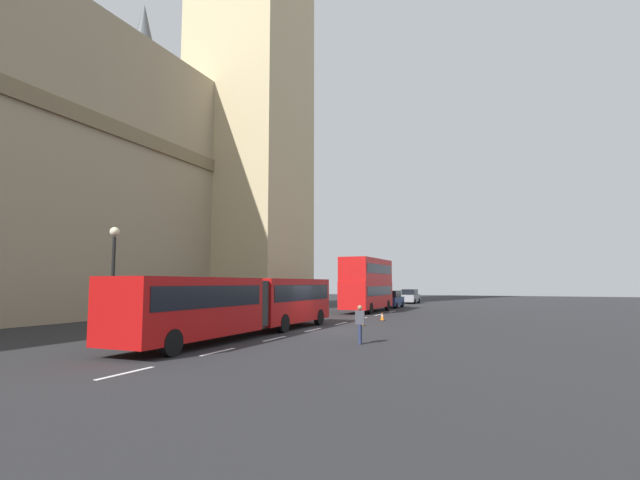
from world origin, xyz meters
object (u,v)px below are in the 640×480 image
(double_decker_bus, at_px, (367,283))
(sedan_lead, at_px, (392,299))
(articulated_bus, at_px, (245,301))
(sedan_trailing, at_px, (410,296))
(traffic_cone_west, at_px, (362,321))
(street_lamp, at_px, (113,274))
(traffic_cone_middle, at_px, (382,316))
(pedestrian_near_cones, at_px, (360,323))

(double_decker_bus, xyz_separation_m, sedan_lead, (8.11, -0.26, -1.79))
(articulated_bus, xyz_separation_m, sedan_trailing, (40.75, 0.13, -0.83))
(double_decker_bus, relative_size, sedan_trailing, 2.06)
(traffic_cone_west, relative_size, street_lamp, 0.11)
(traffic_cone_west, distance_m, traffic_cone_middle, 4.39)
(sedan_lead, bearing_deg, sedan_trailing, 1.93)
(sedan_lead, bearing_deg, articulated_bus, 179.49)
(articulated_bus, distance_m, traffic_cone_west, 8.65)
(sedan_lead, xyz_separation_m, sedan_trailing, (11.54, 0.39, 0.00))
(traffic_cone_middle, bearing_deg, sedan_lead, 11.87)
(double_decker_bus, distance_m, traffic_cone_middle, 10.13)
(sedan_lead, height_order, sedan_trailing, same)
(articulated_bus, xyz_separation_m, street_lamp, (-4.30, 4.51, 1.31))
(pedestrian_near_cones, bearing_deg, traffic_cone_middle, 10.98)
(sedan_trailing, bearing_deg, street_lamp, 174.45)
(double_decker_bus, relative_size, sedan_lead, 2.06)
(sedan_trailing, height_order, street_lamp, street_lamp)
(sedan_lead, bearing_deg, pedestrian_near_cones, -168.51)
(articulated_bus, height_order, sedan_trailing, articulated_bus)
(articulated_bus, relative_size, sedan_lead, 3.80)
(double_decker_bus, height_order, sedan_trailing, double_decker_bus)
(traffic_cone_middle, height_order, pedestrian_near_cones, pedestrian_near_cones)
(double_decker_bus, bearing_deg, sedan_trailing, 0.38)
(articulated_bus, height_order, sedan_lead, articulated_bus)
(articulated_bus, bearing_deg, traffic_cone_middle, -17.76)
(traffic_cone_middle, relative_size, pedestrian_near_cones, 0.34)
(sedan_trailing, distance_m, traffic_cone_middle, 28.98)
(double_decker_bus, distance_m, sedan_lead, 8.31)
(street_lamp, height_order, pedestrian_near_cones, street_lamp)
(sedan_trailing, distance_m, street_lamp, 45.31)
(sedan_trailing, bearing_deg, traffic_cone_middle, -172.08)
(sedan_lead, height_order, street_lamp, street_lamp)
(double_decker_bus, relative_size, traffic_cone_middle, 15.60)
(articulated_bus, height_order, double_decker_bus, double_decker_bus)
(sedan_lead, xyz_separation_m, pedestrian_near_cones, (-30.04, -6.11, -0.00))
(traffic_cone_west, distance_m, pedestrian_near_cones, 8.92)
(articulated_bus, bearing_deg, sedan_trailing, 0.18)
(articulated_bus, relative_size, pedestrian_near_cones, 9.90)
(traffic_cone_middle, xyz_separation_m, street_lamp, (-16.36, 8.37, 2.77))
(articulated_bus, distance_m, sedan_trailing, 40.76)
(articulated_bus, xyz_separation_m, traffic_cone_middle, (12.06, -3.86, -1.46))
(street_lamp, bearing_deg, pedestrian_near_cones, -72.31)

